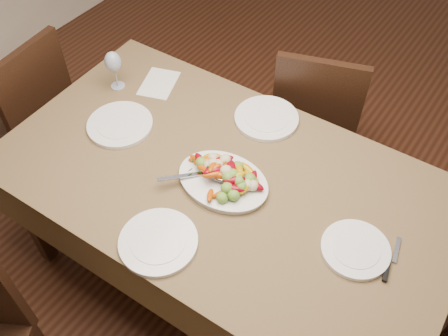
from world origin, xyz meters
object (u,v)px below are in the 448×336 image
object	(u,v)px
serving_platter	(223,182)
plate_right	(355,249)
plate_near	(158,242)
chair_left	(21,114)
plate_far	(266,118)
chair_far	(316,112)
plate_left	(120,125)
dining_table	(224,231)
wine_glass	(114,69)

from	to	relation	value
serving_platter	plate_right	world-z (taller)	serving_platter
serving_platter	plate_near	world-z (taller)	serving_platter
chair_left	plate_far	bearing A→B (deg)	104.02
plate_far	chair_left	bearing A→B (deg)	-159.59
plate_far	plate_near	xyz separation A→B (m)	(0.03, -0.76, 0.00)
chair_far	plate_left	xyz separation A→B (m)	(-0.54, -0.87, 0.29)
plate_near	chair_left	bearing A→B (deg)	166.23
chair_left	dining_table	bearing A→B (deg)	87.03
chair_far	wine_glass	bearing A→B (deg)	22.83
serving_platter	chair_far	bearing A→B (deg)	90.91
chair_far	serving_platter	distance (m)	0.92
plate_left	dining_table	bearing A→B (deg)	2.53
wine_glass	dining_table	bearing A→B (deg)	-12.73
plate_left	plate_near	size ratio (longest dim) A/B	1.00
plate_left	plate_far	distance (m)	0.64
chair_far	plate_near	world-z (taller)	chair_far
chair_far	plate_far	distance (m)	0.55
chair_far	plate_left	size ratio (longest dim) A/B	3.33
plate_near	wine_glass	world-z (taller)	wine_glass
chair_left	plate_far	distance (m)	1.34
chair_far	serving_platter	size ratio (longest dim) A/B	2.63
serving_platter	plate_near	xyz separation A→B (m)	(-0.03, -0.36, -0.00)
serving_platter	wine_glass	bearing A→B (deg)	165.54
plate_left	plate_near	xyz separation A→B (m)	(0.52, -0.36, 0.00)
chair_far	plate_far	world-z (taller)	chair_far
dining_table	plate_far	world-z (taller)	plate_far
dining_table	plate_far	xyz separation A→B (m)	(-0.04, 0.38, 0.39)
plate_left	plate_far	size ratio (longest dim) A/B	1.01
serving_platter	chair_left	bearing A→B (deg)	-177.84
plate_far	wine_glass	world-z (taller)	wine_glass
dining_table	plate_far	size ratio (longest dim) A/B	6.50
chair_left	plate_near	xyz separation A→B (m)	(1.25, -0.31, 0.29)
chair_left	plate_left	world-z (taller)	chair_left
plate_right	plate_left	bearing A→B (deg)	-178.86
plate_far	plate_near	world-z (taller)	same
chair_left	serving_platter	world-z (taller)	chair_left
chair_far	plate_right	distance (m)	1.06
plate_left	plate_near	distance (m)	0.64
chair_left	plate_near	distance (m)	1.32
dining_table	chair_left	size ratio (longest dim) A/B	1.94
dining_table	plate_right	bearing A→B (deg)	-0.17
chair_far	plate_near	distance (m)	1.26
plate_far	plate_near	size ratio (longest dim) A/B	0.99
chair_left	wine_glass	size ratio (longest dim) A/B	4.64
chair_far	dining_table	bearing A→B (deg)	70.06
plate_near	wine_glass	bearing A→B (deg)	142.57
plate_right	wine_glass	xyz separation A→B (m)	(-1.31, 0.17, 0.09)
chair_far	plate_far	bearing A→B (deg)	64.82
dining_table	chair_left	xyz separation A→B (m)	(-1.27, -0.08, 0.10)
chair_far	chair_left	distance (m)	1.57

